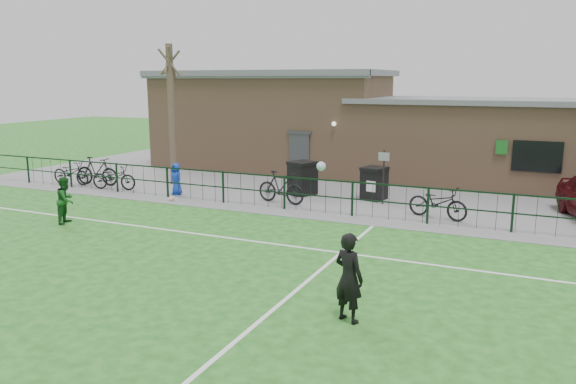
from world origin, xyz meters
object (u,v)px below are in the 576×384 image
at_px(ball_ground, 171,199).
at_px(bicycle_a, 71,173).
at_px(bare_tree, 172,115).
at_px(bicycle_b, 97,171).
at_px(bicycle_c, 114,177).
at_px(outfield_player, 66,200).
at_px(spectator_child, 176,179).
at_px(wheelie_bin_right, 374,184).
at_px(sign_post, 383,177).
at_px(bicycle_e, 438,203).
at_px(wheelie_bin_left, 303,179).
at_px(bicycle_d, 281,187).

bearing_deg(ball_ground, bicycle_a, 170.29).
bearing_deg(ball_ground, bare_tree, 123.90).
xyz_separation_m(bicycle_b, bicycle_c, (1.33, -0.46, -0.10)).
bearing_deg(outfield_player, ball_ground, -34.88).
relative_size(bicycle_c, spectator_child, 1.55).
distance_m(bare_tree, outfield_player, 7.51).
height_order(bare_tree, bicycle_c, bare_tree).
distance_m(wheelie_bin_right, spectator_child, 7.77).
xyz_separation_m(bare_tree, spectator_child, (1.54, -1.97, -2.35)).
height_order(bare_tree, outfield_player, bare_tree).
bearing_deg(sign_post, wheelie_bin_right, 128.61).
relative_size(bicycle_c, bicycle_e, 0.96).
xyz_separation_m(wheelie_bin_right, bicycle_a, (-12.91, -2.38, -0.07)).
distance_m(wheelie_bin_left, bicycle_d, 1.80).
xyz_separation_m(wheelie_bin_left, bicycle_a, (-10.07, -2.11, -0.11)).
bearing_deg(bicycle_b, ball_ground, -111.99).
distance_m(bicycle_a, spectator_child, 5.50).
height_order(wheelie_bin_right, bicycle_e, wheelie_bin_right).
xyz_separation_m(wheelie_bin_left, sign_post, (3.36, -0.37, 0.38)).
xyz_separation_m(wheelie_bin_right, spectator_child, (-7.41, -2.33, 0.05)).
bearing_deg(ball_ground, sign_post, 20.47).
xyz_separation_m(bare_tree, bicycle_d, (6.00, -1.71, -2.38)).
relative_size(bare_tree, wheelie_bin_right, 5.16).
xyz_separation_m(bare_tree, wheelie_bin_right, (8.94, 0.36, -2.40)).
distance_m(bicycle_c, outfield_player, 5.48).
bearing_deg(spectator_child, sign_post, 36.08).
bearing_deg(bicycle_c, spectator_child, -96.97).
bearing_deg(bicycle_c, sign_post, -91.01).
height_order(wheelie_bin_right, ball_ground, wheelie_bin_right).
relative_size(wheelie_bin_left, bicycle_d, 0.63).
height_order(sign_post, bicycle_b, sign_post).
bearing_deg(sign_post, bicycle_d, -157.63).
relative_size(bicycle_d, ball_ground, 10.06).
xyz_separation_m(wheelie_bin_left, bicycle_c, (-7.55, -2.26, -0.11)).
height_order(bicycle_a, bicycle_d, bicycle_d).
relative_size(sign_post, outfield_player, 1.34).
bearing_deg(bare_tree, wheelie_bin_right, 2.31).
bearing_deg(spectator_child, bicycle_d, 27.42).
xyz_separation_m(wheelie_bin_right, bicycle_d, (-2.95, -2.07, 0.02)).
xyz_separation_m(bicycle_b, ball_ground, (4.83, -1.34, -0.54)).
xyz_separation_m(bare_tree, sign_post, (9.46, -0.28, -1.98)).
bearing_deg(bare_tree, sign_post, -1.72).
distance_m(sign_post, bicycle_a, 13.55).
relative_size(bare_tree, sign_post, 3.00).
bearing_deg(bicycle_a, bicycle_d, -88.55).
height_order(bicycle_e, spectator_child, spectator_child).
bearing_deg(wheelie_bin_right, sign_post, -39.16).
distance_m(bicycle_b, spectator_child, 4.33).
xyz_separation_m(wheelie_bin_left, bicycle_b, (-8.88, -1.80, -0.01)).
distance_m(wheelie_bin_right, bicycle_b, 11.91).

